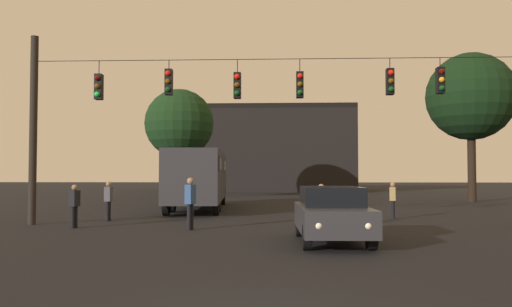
# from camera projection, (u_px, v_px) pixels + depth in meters

# --- Properties ---
(ground_plane) EXTENTS (168.00, 168.00, 0.00)m
(ground_plane) POSITION_uv_depth(u_px,v_px,m) (276.00, 206.00, 30.90)
(ground_plane) COLOR black
(ground_plane) RESTS_ON ground
(overhead_signal_span) EXTENTS (18.20, 0.44, 7.03)m
(overhead_signal_span) POSITION_uv_depth(u_px,v_px,m) (273.00, 112.00, 19.07)
(overhead_signal_span) COLOR black
(overhead_signal_span) RESTS_ON ground
(city_bus) EXTENTS (3.24, 11.14, 3.00)m
(city_bus) POSITION_uv_depth(u_px,v_px,m) (199.00, 174.00, 27.76)
(city_bus) COLOR #2D2D33
(city_bus) RESTS_ON ground
(car_near_right) EXTENTS (1.90, 4.37, 1.52)m
(car_near_right) POSITION_uv_depth(u_px,v_px,m) (332.00, 213.00, 14.33)
(car_near_right) COLOR #2D2D33
(car_near_right) RESTS_ON ground
(pedestrian_crossing_left) EXTENTS (0.31, 0.40, 1.50)m
(pedestrian_crossing_left) POSITION_uv_depth(u_px,v_px,m) (74.00, 204.00, 18.12)
(pedestrian_crossing_left) COLOR black
(pedestrian_crossing_left) RESTS_ON ground
(pedestrian_crossing_center) EXTENTS (0.36, 0.42, 1.53)m
(pedestrian_crossing_center) POSITION_uv_depth(u_px,v_px,m) (321.00, 204.00, 17.88)
(pedestrian_crossing_center) COLOR black
(pedestrian_crossing_center) RESTS_ON ground
(pedestrian_crossing_right) EXTENTS (0.25, 0.37, 1.57)m
(pedestrian_crossing_right) POSITION_uv_depth(u_px,v_px,m) (108.00, 199.00, 20.85)
(pedestrian_crossing_right) COLOR black
(pedestrian_crossing_right) RESTS_ON ground
(pedestrian_near_bus) EXTENTS (0.35, 0.42, 1.75)m
(pedestrian_near_bus) POSITION_uv_depth(u_px,v_px,m) (190.00, 200.00, 17.54)
(pedestrian_near_bus) COLOR black
(pedestrian_near_bus) RESTS_ON ground
(pedestrian_trailing) EXTENTS (0.33, 0.41, 1.53)m
(pedestrian_trailing) POSITION_uv_depth(u_px,v_px,m) (393.00, 198.00, 21.78)
(pedestrian_trailing) COLOR black
(pedestrian_trailing) RESTS_ON ground
(corner_building) EXTENTS (19.27, 11.91, 9.05)m
(corner_building) POSITION_uv_depth(u_px,v_px,m) (264.00, 150.00, 58.69)
(corner_building) COLOR black
(corner_building) RESTS_ON ground
(tree_left_silhouette) EXTENTS (5.90, 5.90, 10.04)m
(tree_left_silhouette) POSITION_uv_depth(u_px,v_px,m) (471.00, 97.00, 35.28)
(tree_left_silhouette) COLOR black
(tree_left_silhouette) RESTS_ON ground
(tree_behind_building) EXTENTS (5.20, 5.20, 8.27)m
(tree_behind_building) POSITION_uv_depth(u_px,v_px,m) (179.00, 124.00, 39.46)
(tree_behind_building) COLOR #2D2116
(tree_behind_building) RESTS_ON ground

